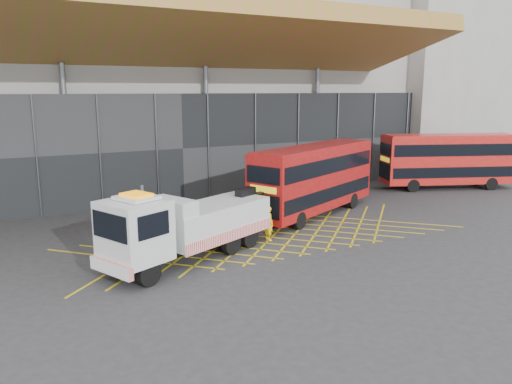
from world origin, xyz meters
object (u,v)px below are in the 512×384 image
worker (269,223)px  recovery_truck (186,225)px  bus_towed (314,177)px  bus_second (449,159)px

worker → recovery_truck: bearing=100.3°
recovery_truck → bus_towed: (10.75, 4.82, 0.78)m
bus_second → worker: 21.71m
recovery_truck → bus_second: bus_second is taller
recovery_truck → bus_towed: size_ratio=0.95×
recovery_truck → bus_second: 27.02m
recovery_truck → worker: 5.43m
bus_second → recovery_truck: bearing=-143.8°
bus_towed → recovery_truck: bearing=179.2°
recovery_truck → bus_towed: bearing=0.0°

